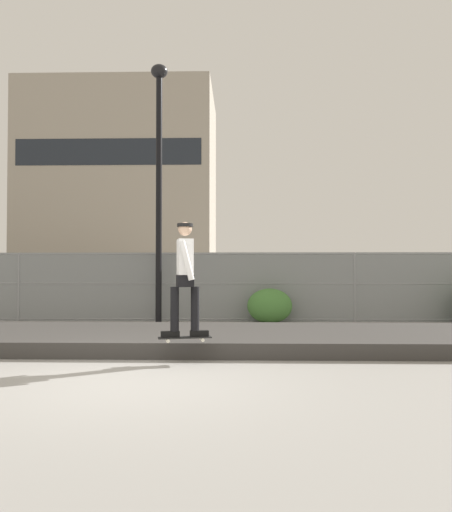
{
  "coord_description": "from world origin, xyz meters",
  "views": [
    {
      "loc": [
        1.43,
        -6.28,
        1.44
      ],
      "look_at": [
        1.18,
        3.79,
        1.67
      ],
      "focal_mm": 35.15,
      "sensor_mm": 36.0,
      "label": 1
    }
  ],
  "objects": [
    {
      "name": "chain_fence",
      "position": [
        -0.0,
        7.18,
        0.93
      ],
      "size": [
        27.29,
        0.06,
        1.85
      ],
      "color": "gray",
      "rests_on": "ground_plane"
    },
    {
      "name": "ground_plane",
      "position": [
        0.0,
        0.0,
        0.0
      ],
      "size": [
        120.0,
        120.0,
        0.0
      ],
      "primitive_type": "plane",
      "color": "gray"
    },
    {
      "name": "parked_car_near",
      "position": [
        -4.61,
        10.93,
        0.84
      ],
      "size": [
        4.5,
        2.15,
        1.66
      ],
      "color": "navy",
      "rests_on": "ground_plane"
    },
    {
      "name": "street_lamp",
      "position": [
        -0.66,
        6.76,
        4.23
      ],
      "size": [
        0.44,
        0.44,
        6.8
      ],
      "color": "black",
      "rests_on": "ground_plane"
    },
    {
      "name": "library_building",
      "position": [
        -10.79,
        46.57,
        9.92
      ],
      "size": [
        19.05,
        13.1,
        19.85
      ],
      "color": "#9E9384",
      "rests_on": "ground_plane"
    },
    {
      "name": "parked_car_far",
      "position": [
        7.51,
        10.88,
        0.84
      ],
      "size": [
        4.45,
        2.04,
        1.66
      ],
      "color": "#474C54",
      "rests_on": "ground_plane"
    },
    {
      "name": "gravel_berm",
      "position": [
        0.0,
        3.05,
        0.13
      ],
      "size": [
        16.62,
        3.05,
        0.26
      ],
      "primitive_type": "cube",
      "color": "#3D3A38",
      "rests_on": "ground_plane"
    },
    {
      "name": "skater",
      "position": [
        0.62,
        1.28,
        1.38
      ],
      "size": [
        0.72,
        0.62,
        1.74
      ],
      "color": "black",
      "rests_on": "skateboard"
    },
    {
      "name": "skateboard",
      "position": [
        0.62,
        1.28,
        0.38
      ],
      "size": [
        0.82,
        0.37,
        0.07
      ],
      "color": "black"
    },
    {
      "name": "shrub_left",
      "position": [
        2.24,
        6.75,
        0.45
      ],
      "size": [
        1.17,
        0.95,
        0.9
      ],
      "color": "#477F38",
      "rests_on": "ground_plane"
    },
    {
      "name": "parked_car_mid",
      "position": [
        1.81,
        11.15,
        0.84
      ],
      "size": [
        4.48,
        2.12,
        1.66
      ],
      "color": "maroon",
      "rests_on": "ground_plane"
    }
  ]
}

